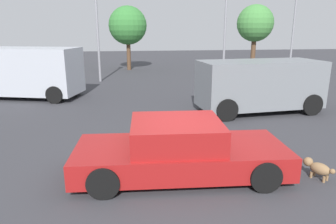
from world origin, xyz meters
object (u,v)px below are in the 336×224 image
at_px(dog, 318,168).
at_px(light_post_near, 97,15).
at_px(sedan_foreground, 179,150).
at_px(van_white, 23,71).
at_px(suv_dark, 259,84).
at_px(light_post_far, 226,16).

height_order(dog, light_post_near, light_post_near).
bearing_deg(sedan_foreground, dog, -8.15).
relative_size(sedan_foreground, dog, 7.55).
bearing_deg(van_white, sedan_foreground, -41.35).
bearing_deg(light_post_near, suv_dark, -50.95).
bearing_deg(suv_dark, dog, -105.87).
height_order(van_white, light_post_near, light_post_near).
xyz_separation_m(van_white, light_post_near, (3.16, 4.19, 2.71)).
bearing_deg(sedan_foreground, light_post_far, 71.75).
height_order(dog, light_post_far, light_post_far).
distance_m(dog, suv_dark, 5.65).
height_order(sedan_foreground, light_post_far, light_post_far).
relative_size(suv_dark, light_post_far, 0.84).
xyz_separation_m(light_post_near, light_post_far, (7.75, -0.30, -0.04)).
xyz_separation_m(van_white, suv_dark, (9.79, -3.98, -0.16)).
xyz_separation_m(sedan_foreground, suv_dark, (3.98, 4.88, 0.51)).
bearing_deg(van_white, light_post_far, 35.06).
bearing_deg(suv_dark, van_white, 152.96).
relative_size(van_white, suv_dark, 1.15).
xyz_separation_m(sedan_foreground, dog, (2.92, -0.60, -0.32)).
xyz_separation_m(dog, light_post_far, (2.18, 13.36, 3.66)).
relative_size(van_white, light_post_far, 0.97).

